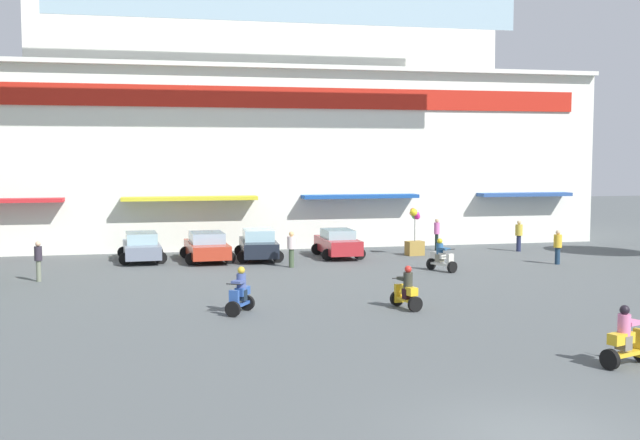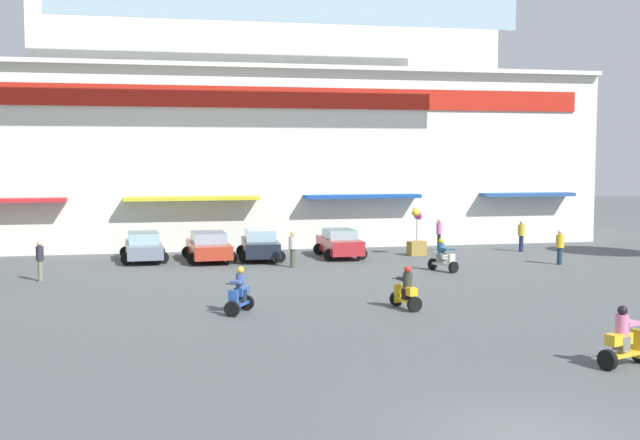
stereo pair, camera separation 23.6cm
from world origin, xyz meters
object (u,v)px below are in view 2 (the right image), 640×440
at_px(parked_car_3, 340,243).
at_px(scooter_rider_2, 406,291).
at_px(scooter_rider_4, 240,294).
at_px(scooter_rider_6, 443,258).
at_px(parked_car_1, 209,246).
at_px(parked_car_0, 143,246).
at_px(pedestrian_1, 439,232).
at_px(pedestrian_3, 40,258).
at_px(parked_car_2, 260,244).
at_px(scooter_rider_5, 624,341).
at_px(pedestrian_4, 521,234).
at_px(pedestrian_2, 293,247).
at_px(balloon_vendor_cart, 417,236).
at_px(pedestrian_0, 560,245).

relative_size(parked_car_3, scooter_rider_2, 2.61).
relative_size(scooter_rider_4, scooter_rider_6, 1.02).
bearing_deg(parked_car_1, parked_car_0, 168.34).
height_order(pedestrian_1, pedestrian_3, pedestrian_1).
bearing_deg(parked_car_2, scooter_rider_5, -74.17).
xyz_separation_m(scooter_rider_2, pedestrian_4, (11.23, 14.06, 0.34)).
bearing_deg(scooter_rider_2, scooter_rider_6, 61.40).
bearing_deg(scooter_rider_6, parked_car_2, 142.90).
bearing_deg(pedestrian_2, scooter_rider_6, -22.06).
distance_m(pedestrian_1, balloon_vendor_cart, 2.59).
relative_size(parked_car_3, scooter_rider_6, 2.55).
xyz_separation_m(pedestrian_1, pedestrian_3, (-20.12, -6.54, -0.04)).
height_order(parked_car_2, pedestrian_4, pedestrian_4).
distance_m(parked_car_0, balloon_vendor_cart, 14.08).
xyz_separation_m(pedestrian_0, balloon_vendor_cart, (-5.65, 4.71, 0.11)).
bearing_deg(pedestrian_2, parked_car_2, 109.89).
xyz_separation_m(parked_car_3, scooter_rider_4, (-6.61, -13.36, -0.09)).
bearing_deg(scooter_rider_2, pedestrian_0, 39.90).
bearing_deg(pedestrian_0, scooter_rider_6, -171.84).
height_order(scooter_rider_2, scooter_rider_5, scooter_rider_5).
relative_size(scooter_rider_5, pedestrian_3, 0.92).
height_order(parked_car_2, balloon_vendor_cart, balloon_vendor_cart).
distance_m(parked_car_0, scooter_rider_6, 14.84).
distance_m(parked_car_1, scooter_rider_5, 23.70).
bearing_deg(scooter_rider_6, balloon_vendor_cart, 83.12).
distance_m(parked_car_2, pedestrian_2, 3.33).
bearing_deg(scooter_rider_6, scooter_rider_4, -142.90).
relative_size(parked_car_1, balloon_vendor_cart, 1.76).
xyz_separation_m(scooter_rider_5, pedestrian_3, (-16.17, 17.05, 0.33)).
distance_m(scooter_rider_5, pedestrian_2, 19.53).
distance_m(parked_car_1, pedestrian_0, 17.21).
relative_size(scooter_rider_5, pedestrian_1, 0.89).
bearing_deg(pedestrian_2, pedestrian_3, -170.79).
height_order(parked_car_2, pedestrian_3, pedestrian_3).
xyz_separation_m(pedestrian_3, pedestrian_4, (24.38, 5.19, -0.02)).
xyz_separation_m(scooter_rider_6, pedestrian_3, (-17.54, 0.82, 0.36)).
height_order(parked_car_1, pedestrian_4, pedestrian_4).
bearing_deg(pedestrian_4, pedestrian_1, 162.34).
bearing_deg(scooter_rider_6, parked_car_0, 154.34).
height_order(scooter_rider_2, pedestrian_1, pedestrian_1).
xyz_separation_m(pedestrian_0, pedestrian_2, (-12.79, 1.71, 0.02)).
relative_size(scooter_rider_2, scooter_rider_4, 0.96).
bearing_deg(parked_car_1, parked_car_3, -0.18).
bearing_deg(scooter_rider_4, parked_car_0, 103.23).
xyz_separation_m(scooter_rider_4, pedestrian_0, (16.39, 8.52, 0.28)).
distance_m(parked_car_2, balloon_vendor_cart, 8.28).
xyz_separation_m(parked_car_3, pedestrian_1, (6.04, 1.62, 0.28)).
bearing_deg(pedestrian_1, scooter_rider_5, -99.50).
xyz_separation_m(parked_car_2, scooter_rider_5, (6.23, -21.98, -0.11)).
bearing_deg(pedestrian_2, scooter_rider_2, -78.99).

